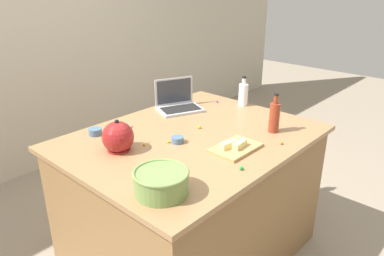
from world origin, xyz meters
The scene contains 20 objects.
ground_plane centered at (0.00, 0.00, 0.00)m, with size 12.00×12.00×0.00m, color gray.
wall_back centered at (0.00, 2.02, 1.30)m, with size 8.00×0.10×2.60m, color beige.
island_counter centered at (0.00, 0.00, 0.45)m, with size 1.52×1.18×0.90m.
laptop centered at (0.29, 0.41, 0.95)m, with size 0.37×0.33×0.22m.
mixing_bowl_large centered at (-0.58, -0.34, 0.96)m, with size 0.26×0.26×0.11m.
bottle_vinegar centered at (0.69, 0.10, 0.99)m, with size 0.07×0.07×0.23m.
bottle_soy centered at (0.39, -0.34, 1.00)m, with size 0.07×0.07×0.25m.
kettle centered at (-0.43, 0.16, 0.98)m, with size 0.21×0.18×0.20m.
cutting_board centered at (0.02, -0.32, 0.91)m, with size 0.29×0.19×0.02m, color tan.
butter_stick_left centered at (0.03, -0.34, 0.94)m, with size 0.11×0.04×0.04m, color #F4E58C.
butter_stick_right centered at (-0.02, -0.29, 0.94)m, with size 0.11×0.04×0.04m, color #F4E58C.
ramekin_small centered at (-0.39, 0.45, 0.92)m, with size 0.08×0.08×0.04m, color slate.
ramekin_medium centered at (-0.14, -0.01, 0.92)m, with size 0.07×0.07×0.04m, color slate.
candy_0 centered at (-0.16, -0.48, 0.91)m, with size 0.02×0.02×0.02m, color green.
candy_1 centered at (-0.30, 0.11, 0.91)m, with size 0.01×0.01×0.01m, color yellow.
candy_2 centered at (0.61, 0.29, 0.91)m, with size 0.02×0.02×0.02m, color #CC3399.
candy_4 centered at (-0.18, 0.03, 0.91)m, with size 0.02×0.02×0.02m, color yellow.
candy_5 centered at (0.26, -0.47, 0.91)m, with size 0.02×0.02×0.02m, color orange.
candy_6 centered at (0.11, 0.04, 0.91)m, with size 0.02×0.02×0.02m, color yellow.
candy_7 centered at (0.18, 0.33, 0.91)m, with size 0.02×0.02×0.02m, color yellow.
Camera 1 is at (-1.54, -1.41, 1.81)m, focal length 34.45 mm.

